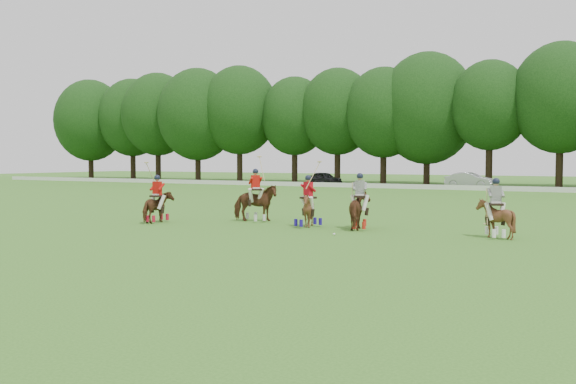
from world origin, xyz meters
The scene contains 11 objects.
ground centered at (0.00, 0.00, 0.00)m, with size 180.00×180.00×0.00m, color #34681D.
tree_line centered at (0.26, 48.05, 8.23)m, with size 117.98×14.32×14.75m.
boundary_rail centered at (0.00, 38.00, 0.22)m, with size 120.00×0.10×0.44m, color white.
car_left centered at (-16.09, 42.50, 0.70)m, with size 1.65×4.11×1.40m, color black.
car_mid centered at (-0.72, 42.50, 0.75)m, with size 1.59×4.55×1.50m, color #A3A4A9.
polo_red_a centered at (-5.22, 2.28, 0.74)m, with size 1.01×1.65×2.64m.
polo_red_b centered at (-1.69, 4.76, 0.85)m, with size 2.14×2.17×2.90m.
polo_red_c centered at (1.45, 3.74, 0.75)m, with size 1.54×1.62×2.68m.
polo_stripe_a centered at (3.61, 4.02, 0.80)m, with size 1.39×1.97×2.24m.
polo_stripe_b centered at (8.88, 3.71, 0.75)m, with size 1.55×1.62×2.13m.
polo_ball centered at (3.52, 1.74, 0.04)m, with size 0.09×0.09×0.09m, color white.
Camera 1 is at (13.20, -19.64, 2.82)m, focal length 40.00 mm.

